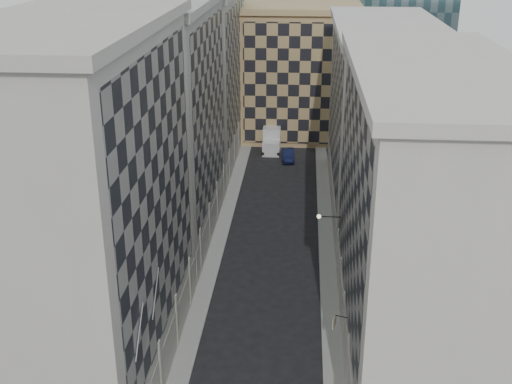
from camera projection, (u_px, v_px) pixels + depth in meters
The scene contains 13 objects.
sidewalk_west at pixel (217, 246), 61.76m from camera, with size 1.50×100.00×0.15m, color #989893.
sidewalk_east at pixel (327, 249), 61.03m from camera, with size 1.50×100.00×0.15m, color #989893.
bldg_left_a at pixel (84, 212), 40.18m from camera, with size 10.80×22.80×23.70m.
bldg_left_b at pixel (160, 123), 60.68m from camera, with size 10.80×22.80×22.70m.
bldg_left_c at pixel (197, 79), 81.19m from camera, with size 10.80×22.80×21.70m.
bldg_right_a at pixel (423, 219), 42.91m from camera, with size 10.80×26.80×20.70m.
bldg_right_b at pixel (381, 117), 68.03m from camera, with size 10.80×28.80×19.70m.
tan_block at pixel (300, 71), 92.72m from camera, with size 16.80×14.80×18.80m.
flagpoles_left at pixel (148, 312), 36.65m from camera, with size 0.10×6.33×2.33m.
bracket_lamp at pixel (321, 216), 53.24m from camera, with size 1.98×0.36×0.36m.
box_truck at pixel (272, 140), 88.55m from camera, with size 2.42×5.87×3.22m.
dark_car at pixel (288, 155), 84.84m from camera, with size 1.56×4.47×1.47m, color #0F1338.
shop_sign at pixel (335, 322), 43.08m from camera, with size 1.06×0.77×0.88m.
Camera 1 is at (2.65, -24.81, 28.16)m, focal length 45.00 mm.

